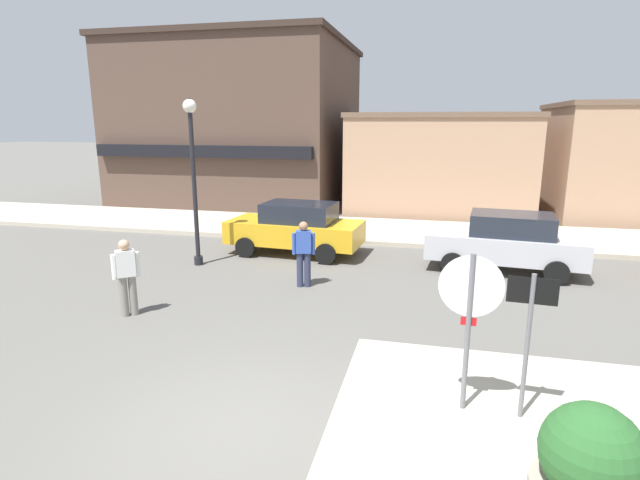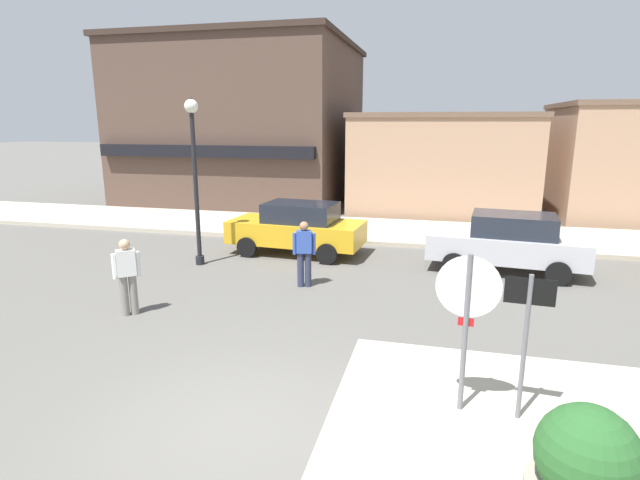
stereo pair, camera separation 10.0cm
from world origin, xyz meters
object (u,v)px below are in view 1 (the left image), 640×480
(one_way_sign, at_px, (528,332))
(pedestrian_crossing_far, at_px, (127,275))
(lamp_post, at_px, (193,158))
(parked_car_second, at_px, (506,241))
(pedestrian_crossing_near, at_px, (304,252))
(stop_sign, at_px, (469,312))
(planter, at_px, (590,468))
(parked_car_nearest, at_px, (296,227))

(one_way_sign, height_order, pedestrian_crossing_far, one_way_sign)
(lamp_post, xyz_separation_m, pedestrian_crossing_far, (0.35, -3.78, -2.09))
(parked_car_second, distance_m, pedestrian_crossing_near, 5.51)
(lamp_post, bearing_deg, stop_sign, -40.99)
(pedestrian_crossing_near, bearing_deg, pedestrian_crossing_far, -139.02)
(parked_car_second, height_order, pedestrian_crossing_near, pedestrian_crossing_near)
(one_way_sign, bearing_deg, lamp_post, 141.64)
(stop_sign, bearing_deg, lamp_post, 139.01)
(one_way_sign, xyz_separation_m, pedestrian_crossing_near, (-4.26, 4.88, -0.46))
(stop_sign, relative_size, one_way_sign, 1.10)
(lamp_post, distance_m, pedestrian_crossing_far, 4.34)
(one_way_sign, height_order, planter, one_way_sign)
(one_way_sign, bearing_deg, pedestrian_crossing_near, 131.10)
(planter, relative_size, parked_car_second, 0.29)
(lamp_post, bearing_deg, one_way_sign, -38.36)
(pedestrian_crossing_far, bearing_deg, one_way_sign, -17.21)
(planter, relative_size, pedestrian_crossing_near, 0.76)
(one_way_sign, bearing_deg, stop_sign, 176.90)
(planter, distance_m, pedestrian_crossing_near, 7.89)
(parked_car_nearest, relative_size, parked_car_second, 0.99)
(lamp_post, bearing_deg, parked_car_nearest, 37.64)
(parked_car_second, bearing_deg, lamp_post, -170.55)
(one_way_sign, xyz_separation_m, planter, (0.41, -1.47, -0.77))
(planter, xyz_separation_m, parked_car_second, (0.22, 8.89, 0.25))
(stop_sign, relative_size, parked_car_nearest, 0.56)
(stop_sign, relative_size, pedestrian_crossing_far, 1.43)
(parked_car_nearest, relative_size, pedestrian_crossing_far, 2.56)
(planter, bearing_deg, one_way_sign, 105.61)
(one_way_sign, bearing_deg, parked_car_second, 85.12)
(lamp_post, bearing_deg, pedestrian_crossing_far, -84.70)
(pedestrian_crossing_near, relative_size, pedestrian_crossing_far, 1.00)
(one_way_sign, relative_size, parked_car_nearest, 0.51)
(planter, relative_size, pedestrian_crossing_far, 0.76)
(one_way_sign, height_order, pedestrian_crossing_near, one_way_sign)
(stop_sign, bearing_deg, pedestrian_crossing_near, 126.11)
(stop_sign, xyz_separation_m, pedestrian_crossing_far, (-6.56, 2.22, -0.65))
(stop_sign, bearing_deg, parked_car_second, 79.56)
(parked_car_nearest, distance_m, pedestrian_crossing_near, 3.14)
(stop_sign, xyz_separation_m, parked_car_nearest, (-4.57, 7.80, -0.71))
(stop_sign, xyz_separation_m, pedestrian_crossing_near, (-3.53, 4.84, -0.65))
(pedestrian_crossing_near, bearing_deg, one_way_sign, -48.90)
(planter, bearing_deg, pedestrian_crossing_near, 126.31)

